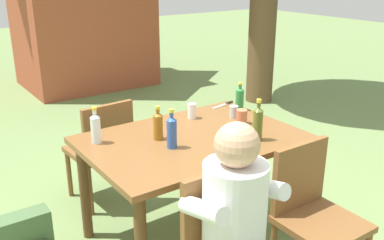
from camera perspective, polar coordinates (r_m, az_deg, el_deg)
ground_plane at (r=3.30m, az=0.00°, el=-14.60°), size 24.00×24.00×0.00m
dining_table at (r=2.97m, az=0.00°, el=-3.95°), size 1.42×0.98×0.76m
chair_far_left at (r=3.54m, az=-11.56°, el=-3.44°), size 0.47×0.47×0.87m
chair_near_right at (r=2.74m, az=15.41°, el=-11.13°), size 0.44×0.44×0.87m
person_in_white_shirt at (r=2.18m, az=6.87°, el=-13.94°), size 0.47×0.61×1.18m
bottle_green at (r=3.46m, az=6.24°, el=2.85°), size 0.06×0.06×0.22m
bottle_blue at (r=2.73m, az=-2.65°, el=-1.49°), size 0.06×0.06×0.26m
bottle_olive at (r=2.87m, az=8.58°, el=-0.35°), size 0.06×0.06×0.28m
bottle_clear at (r=2.87m, az=-12.45°, el=-1.00°), size 0.06×0.06×0.24m
bottle_amber at (r=2.87m, az=-4.45°, el=-0.67°), size 0.06×0.06×0.23m
cup_steel at (r=3.29m, az=5.46°, el=1.07°), size 0.07×0.07×0.09m
cup_white at (r=3.26m, az=-0.00°, el=1.19°), size 0.06×0.06×0.11m
cup_terracotta at (r=3.18m, az=6.49°, el=0.43°), size 0.08×0.08×0.10m
table_knife at (r=3.60m, az=4.26°, el=2.04°), size 0.24×0.07×0.01m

